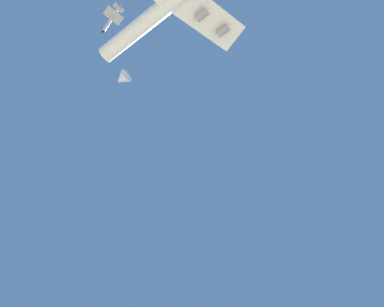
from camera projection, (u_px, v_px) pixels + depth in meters
name	position (u px, v px, depth m)	size (l,w,h in m)	color
chase_jet_left_wing	(112.00, 18.00, 150.85)	(15.25, 8.42, 4.00)	#999EA3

